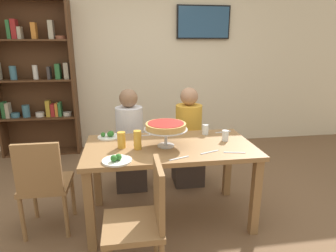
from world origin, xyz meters
name	(u,v)px	position (x,y,z in m)	size (l,w,h in m)	color
ground_plane	(170,217)	(0.00, 0.00, 0.00)	(12.00, 12.00, 0.00)	brown
rear_partition	(148,58)	(0.00, 2.20, 1.40)	(8.00, 0.12, 2.80)	beige
dining_table	(170,156)	(0.00, 0.00, 0.64)	(1.50, 0.81, 0.74)	olive
bookshelf	(36,79)	(-1.65, 2.02, 1.12)	(1.10, 0.30, 2.21)	#4C2D19
television	(203,22)	(0.85, 2.11, 1.93)	(0.83, 0.05, 0.49)	black
diner_far_right	(188,144)	(0.33, 0.69, 0.49)	(0.34, 0.34, 1.15)	#382D28
diner_far_left	(130,147)	(-0.34, 0.69, 0.49)	(0.34, 0.34, 1.15)	#382D28
chair_head_west	(44,182)	(-1.09, -0.05, 0.49)	(0.40, 0.40, 0.87)	olive
chair_near_left	(143,218)	(-0.29, -0.70, 0.49)	(0.40, 0.40, 0.87)	olive
deep_dish_pizza_stand	(166,127)	(-0.04, -0.02, 0.91)	(0.38, 0.38, 0.21)	silver
salad_plate_near_diner	(117,160)	(-0.46, -0.31, 0.76)	(0.23, 0.23, 0.07)	white
salad_plate_far_diner	(109,136)	(-0.55, 0.30, 0.76)	(0.22, 0.22, 0.07)	white
beer_glass_amber_tall	(138,140)	(-0.29, -0.05, 0.82)	(0.07, 0.07, 0.16)	gold
beer_glass_amber_short	(121,140)	(-0.42, 0.00, 0.81)	(0.07, 0.07, 0.14)	gold
water_glass_clear_near	(205,130)	(0.40, 0.26, 0.79)	(0.06, 0.06, 0.10)	white
water_glass_clear_far	(225,136)	(0.53, 0.04, 0.79)	(0.06, 0.06, 0.10)	white
cutlery_fork_near	(223,132)	(0.61, 0.30, 0.74)	(0.18, 0.02, 0.01)	silver
cutlery_knife_near	(210,152)	(0.30, -0.23, 0.74)	(0.18, 0.02, 0.01)	silver
cutlery_fork_far	(179,158)	(0.02, -0.32, 0.74)	(0.18, 0.02, 0.01)	silver
cutlery_knife_far	(234,152)	(0.50, -0.27, 0.74)	(0.18, 0.02, 0.01)	silver
cutlery_spare_fork	(151,135)	(-0.14, 0.31, 0.74)	(0.18, 0.02, 0.01)	silver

